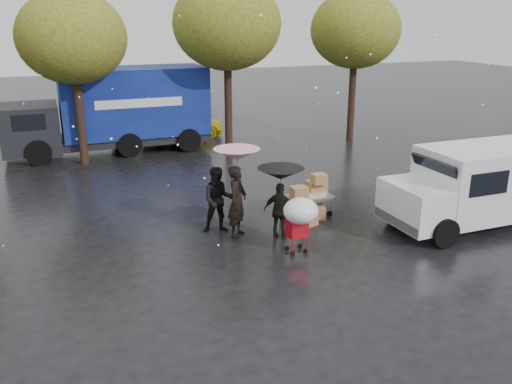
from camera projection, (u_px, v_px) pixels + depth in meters
name	position (u px, v px, depth m)	size (l,w,h in m)	color
ground	(263.00, 247.00, 13.72)	(90.00, 90.00, 0.00)	black
person_pink	(237.00, 201.00, 14.13)	(0.70, 0.46, 1.91)	black
person_middle	(218.00, 200.00, 14.42)	(0.87, 0.68, 1.80)	black
person_black	(280.00, 211.00, 14.00)	(0.89, 0.37, 1.51)	black
umbrella_pink	(237.00, 155.00, 13.73)	(1.20, 1.20, 2.37)	#4C4C4C
umbrella_black	(281.00, 174.00, 13.69)	(1.20, 1.20, 1.92)	#4C4C4C
vendor_cart	(309.00, 192.00, 15.65)	(1.52, 0.80, 1.27)	slate
shopping_cart	(300.00, 214.00, 12.94)	(0.84, 0.84, 1.46)	#AC0917
white_van	(477.00, 185.00, 14.83)	(4.91, 2.18, 2.20)	white
blue_truck	(115.00, 110.00, 22.72)	(8.30, 2.60, 3.50)	navy
box_ground_near	(308.00, 218.00, 15.06)	(0.47, 0.38, 0.43)	#8E623E
box_ground_far	(317.00, 213.00, 15.56)	(0.45, 0.35, 0.35)	#8E623E
yellow_taxi	(181.00, 123.00, 25.75)	(1.58, 3.92, 1.33)	#D9C30B
tree_row	(154.00, 30.00, 20.82)	(21.60, 4.40, 7.12)	black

